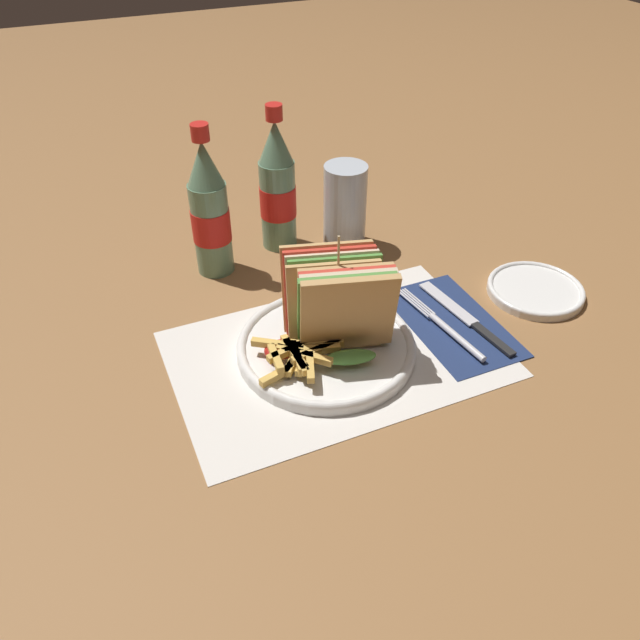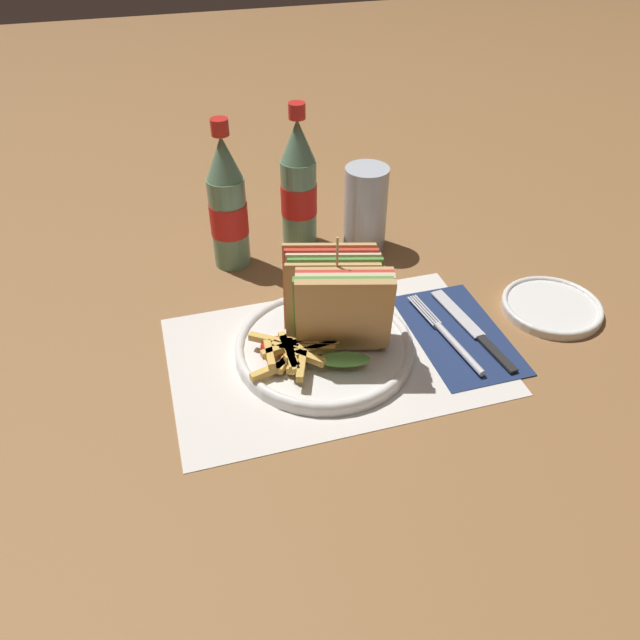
% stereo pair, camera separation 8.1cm
% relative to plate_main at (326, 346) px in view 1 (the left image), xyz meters
% --- Properties ---
extents(ground_plane, '(4.00, 4.00, 0.00)m').
position_rel_plate_main_xyz_m(ground_plane, '(0.02, 0.02, -0.01)').
color(ground_plane, olive).
extents(placemat, '(0.42, 0.28, 0.00)m').
position_rel_plate_main_xyz_m(placemat, '(0.01, -0.01, -0.01)').
color(placemat, silver).
rests_on(placemat, ground_plane).
extents(plate_main, '(0.23, 0.23, 0.02)m').
position_rel_plate_main_xyz_m(plate_main, '(0.00, 0.00, 0.00)').
color(plate_main, white).
rests_on(plate_main, ground_plane).
extents(club_sandwich, '(0.14, 0.13, 0.16)m').
position_rel_plate_main_xyz_m(club_sandwich, '(0.02, -0.00, 0.07)').
color(club_sandwich, tan).
rests_on(club_sandwich, plate_main).
extents(fries_pile, '(0.12, 0.10, 0.02)m').
position_rel_plate_main_xyz_m(fries_pile, '(-0.05, -0.02, 0.02)').
color(fries_pile, gold).
rests_on(fries_pile, plate_main).
extents(ketchup_blob, '(0.04, 0.04, 0.01)m').
position_rel_plate_main_xyz_m(ketchup_blob, '(-0.06, -0.00, 0.02)').
color(ketchup_blob, maroon).
rests_on(ketchup_blob, plate_main).
extents(napkin, '(0.12, 0.21, 0.00)m').
position_rel_plate_main_xyz_m(napkin, '(0.19, -0.01, -0.01)').
color(napkin, navy).
rests_on(napkin, ground_plane).
extents(fork, '(0.03, 0.18, 0.01)m').
position_rel_plate_main_xyz_m(fork, '(0.17, -0.03, -0.00)').
color(fork, silver).
rests_on(fork, napkin).
extents(knife, '(0.04, 0.19, 0.00)m').
position_rel_plate_main_xyz_m(knife, '(0.21, -0.02, -0.00)').
color(knife, black).
rests_on(knife, napkin).
extents(coke_bottle_near, '(0.06, 0.06, 0.23)m').
position_rel_plate_main_xyz_m(coke_bottle_near, '(-0.08, 0.25, 0.09)').
color(coke_bottle_near, slate).
rests_on(coke_bottle_near, ground_plane).
extents(coke_bottle_far, '(0.06, 0.06, 0.23)m').
position_rel_plate_main_xyz_m(coke_bottle_far, '(0.04, 0.28, 0.09)').
color(coke_bottle_far, slate).
rests_on(coke_bottle_far, ground_plane).
extents(glass_near, '(0.07, 0.07, 0.14)m').
position_rel_plate_main_xyz_m(glass_near, '(0.14, 0.24, 0.05)').
color(glass_near, silver).
rests_on(glass_near, ground_plane).
extents(side_saucer, '(0.14, 0.14, 0.01)m').
position_rel_plate_main_xyz_m(side_saucer, '(0.34, -0.00, -0.00)').
color(side_saucer, white).
rests_on(side_saucer, ground_plane).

